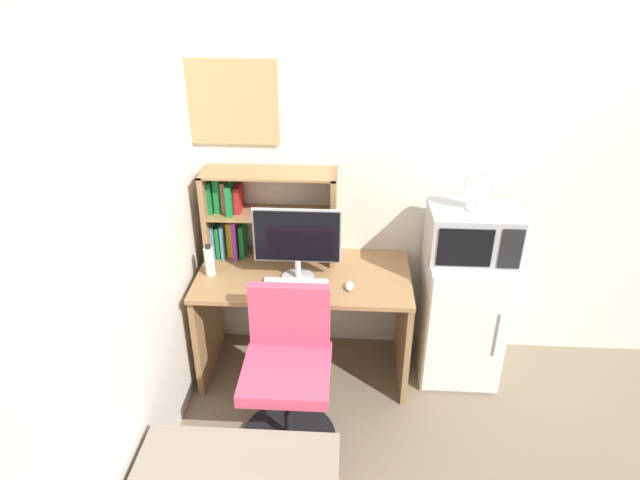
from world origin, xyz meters
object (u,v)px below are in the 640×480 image
(wall_corkboard, at_px, (218,102))
(computer_mouse, at_px, (349,286))
(monitor, at_px, (297,240))
(desk_fan, at_px, (479,189))
(keyboard, at_px, (296,285))
(microwave, at_px, (472,234))
(mini_fridge, at_px, (460,315))
(desk_chair, at_px, (288,379))
(water_bottle, at_px, (209,261))
(hutch_bookshelf, at_px, (252,212))

(wall_corkboard, bearing_deg, computer_mouse, -30.61)
(monitor, bearing_deg, desk_fan, 6.41)
(keyboard, height_order, microwave, microwave)
(monitor, height_order, wall_corkboard, wall_corkboard)
(computer_mouse, height_order, mini_fridge, mini_fridge)
(monitor, bearing_deg, keyboard, -93.37)
(mini_fridge, xyz_separation_m, desk_fan, (0.00, -0.00, 0.86))
(computer_mouse, bearing_deg, desk_fan, 16.14)
(monitor, bearing_deg, desk_chair, -91.38)
(mini_fridge, distance_m, desk_fan, 0.86)
(desk_chair, bearing_deg, water_bottle, 134.80)
(desk_fan, bearing_deg, water_bottle, -176.42)
(hutch_bookshelf, height_order, monitor, hutch_bookshelf)
(keyboard, distance_m, mini_fridge, 1.09)
(hutch_bookshelf, xyz_separation_m, monitor, (0.31, -0.27, -0.04))
(mini_fridge, relative_size, desk_fan, 3.55)
(keyboard, xyz_separation_m, wall_corkboard, (-0.48, 0.47, 0.94))
(keyboard, height_order, wall_corkboard, wall_corkboard)
(monitor, bearing_deg, microwave, 6.73)
(hutch_bookshelf, distance_m, monitor, 0.41)
(microwave, xyz_separation_m, desk_chair, (-1.02, -0.63, -0.60))
(monitor, distance_m, computer_mouse, 0.40)
(hutch_bookshelf, distance_m, mini_fridge, 1.46)
(keyboard, height_order, mini_fridge, mini_fridge)
(water_bottle, bearing_deg, mini_fridge, 3.68)
(water_bottle, relative_size, mini_fridge, 0.23)
(mini_fridge, height_order, desk_chair, desk_chair)
(wall_corkboard, bearing_deg, hutch_bookshelf, -31.17)
(computer_mouse, bearing_deg, monitor, 163.50)
(desk_chair, bearing_deg, hutch_bookshelf, 110.92)
(monitor, height_order, mini_fridge, monitor)
(microwave, relative_size, desk_fan, 2.09)
(hutch_bookshelf, distance_m, microwave, 1.33)
(mini_fridge, bearing_deg, keyboard, -168.34)
(monitor, height_order, water_bottle, monitor)
(hutch_bookshelf, bearing_deg, computer_mouse, -30.44)
(wall_corkboard, bearing_deg, microwave, -9.80)
(hutch_bookshelf, distance_m, desk_fan, 1.36)
(mini_fridge, bearing_deg, desk_chair, -148.71)
(monitor, bearing_deg, water_bottle, 178.16)
(wall_corkboard, bearing_deg, desk_chair, -61.81)
(monitor, height_order, microwave, monitor)
(keyboard, relative_size, computer_mouse, 3.97)
(water_bottle, height_order, desk_chair, water_bottle)
(mini_fridge, relative_size, microwave, 1.70)
(hutch_bookshelf, height_order, keyboard, hutch_bookshelf)
(mini_fridge, height_order, microwave, microwave)
(microwave, relative_size, wall_corkboard, 0.71)
(keyboard, relative_size, desk_chair, 0.42)
(hutch_bookshelf, relative_size, monitor, 1.58)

